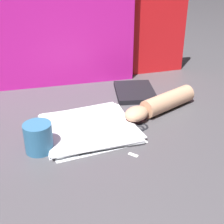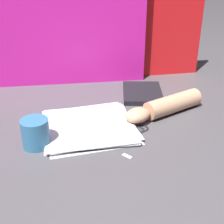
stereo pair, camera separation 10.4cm
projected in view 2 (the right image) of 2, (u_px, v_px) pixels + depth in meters
The scene contains 11 objects.
ground_plane at pixel (116, 129), 1.06m from camera, with size 6.00×6.00×0.00m, color #4C494F.
backdrop_panel_left at pixel (45, 28), 1.30m from camera, with size 0.86×0.13×0.50m.
backdrop_panel_center at pixel (134, 33), 1.41m from camera, with size 0.64×0.07×0.41m.
paper_stack at pixel (89, 126), 1.06m from camera, with size 0.32×0.31×0.02m.
book_closed at pixel (142, 93), 1.30m from camera, with size 0.21×0.24×0.02m.
scissors at pixel (135, 125), 1.07m from camera, with size 0.12×0.15×0.01m.
hand_forearm at pixel (165, 106), 1.14m from camera, with size 0.33×0.17×0.07m.
paper_scrap_near at pixel (137, 138), 1.01m from camera, with size 0.03×0.03×0.00m.
paper_scrap_mid at pixel (127, 156), 0.92m from camera, with size 0.03×0.03×0.00m.
paper_scrap_far at pixel (122, 136), 1.02m from camera, with size 0.01×0.02×0.00m.
mug at pixel (36, 133), 0.95m from camera, with size 0.08×0.08×0.09m.
Camera 2 is at (-0.25, -0.88, 0.54)m, focal length 50.00 mm.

